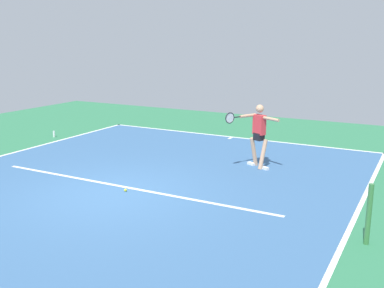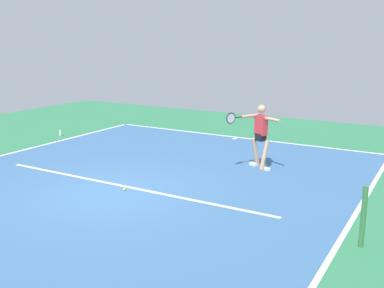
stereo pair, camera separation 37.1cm
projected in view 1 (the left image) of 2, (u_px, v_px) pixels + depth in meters
ground_plane at (112, 194)px, 10.09m from camera, size 23.47×23.47×0.00m
court_surface at (112, 194)px, 10.09m from camera, size 10.19×13.86×0.00m
court_line_baseline_near at (232, 137)px, 16.00m from camera, size 10.19×0.10×0.01m
court_line_sideline_left at (345, 240)px, 7.77m from camera, size 0.10×13.86×0.01m
court_line_service at (126, 187)px, 10.53m from camera, size 7.64×0.10×0.01m
court_line_centre_mark at (230, 138)px, 15.82m from camera, size 0.10×0.30×0.01m
net_post at (369, 214)px, 7.49m from camera, size 0.09×0.09×1.07m
tennis_player at (258, 132)px, 11.97m from camera, size 1.27×1.08×1.73m
tennis_ball_centre_court at (125, 190)px, 10.24m from camera, size 0.07×0.07×0.07m
water_bottle at (54, 134)px, 15.99m from camera, size 0.07×0.07×0.22m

